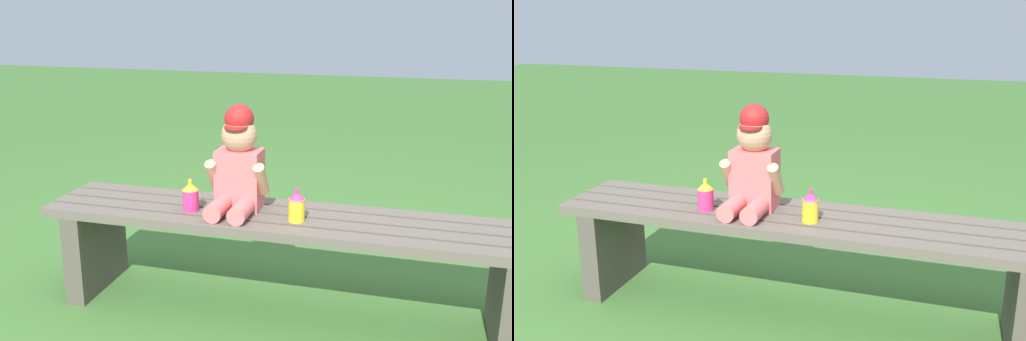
# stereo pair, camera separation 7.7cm
# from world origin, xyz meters

# --- Properties ---
(ground_plane) EXTENTS (16.00, 16.00, 0.00)m
(ground_plane) POSITION_xyz_m (0.00, 0.00, 0.00)
(ground_plane) COLOR #3D6B2D
(park_bench) EXTENTS (1.85, 0.37, 0.40)m
(park_bench) POSITION_xyz_m (0.00, -0.00, 0.28)
(park_bench) COLOR #60564C
(park_bench) RESTS_ON ground_plane
(child_figure) EXTENTS (0.23, 0.27, 0.40)m
(child_figure) POSITION_xyz_m (-0.18, 0.02, 0.58)
(child_figure) COLOR #E56666
(child_figure) RESTS_ON park_bench
(sippy_cup_left) EXTENTS (0.06, 0.06, 0.12)m
(sippy_cup_left) POSITION_xyz_m (-0.35, -0.05, 0.46)
(sippy_cup_left) COLOR #E5337F
(sippy_cup_left) RESTS_ON park_bench
(sippy_cup_right) EXTENTS (0.06, 0.06, 0.12)m
(sippy_cup_right) POSITION_xyz_m (0.06, -0.05, 0.46)
(sippy_cup_right) COLOR yellow
(sippy_cup_right) RESTS_ON park_bench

